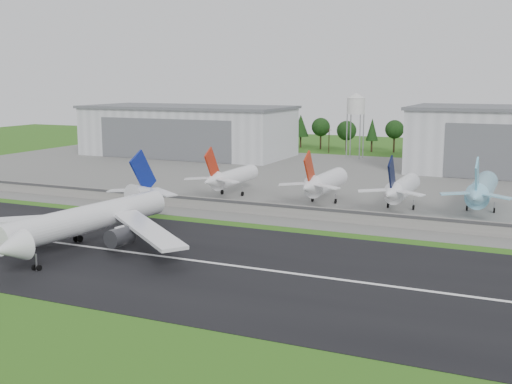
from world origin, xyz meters
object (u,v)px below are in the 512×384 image
at_px(parked_jet_red_b, 323,183).
at_px(parked_jet_red_a, 230,177).
at_px(parked_jet_skyblue, 481,190).
at_px(main_airliner, 87,225).
at_px(parked_jet_navy, 400,189).

bearing_deg(parked_jet_red_b, parked_jet_red_a, -179.89).
bearing_deg(parked_jet_red_b, parked_jet_skyblue, 6.73).
relative_size(main_airliner, parked_jet_navy, 1.89).
bearing_deg(parked_jet_navy, main_airliner, -127.97).
bearing_deg(parked_jet_skyblue, main_airliner, -135.27).
bearing_deg(main_airliner, parked_jet_red_b, -107.09).
distance_m(parked_jet_red_a, parked_jet_skyblue, 72.39).
bearing_deg(main_airliner, parked_jet_skyblue, -128.16).
height_order(main_airliner, parked_jet_skyblue, main_airliner).
bearing_deg(main_airliner, parked_jet_navy, -120.86).
bearing_deg(parked_jet_red_a, parked_jet_skyblue, 4.03).
xyz_separation_m(parked_jet_navy, parked_jet_skyblue, (20.44, 5.06, 0.31)).
xyz_separation_m(parked_jet_red_b, parked_jet_skyblue, (42.59, 5.02, 0.11)).
relative_size(parked_jet_navy, parked_jet_skyblue, 0.84).
relative_size(main_airliner, parked_jet_red_b, 1.89).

